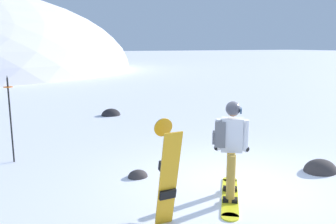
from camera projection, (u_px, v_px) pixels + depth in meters
The scene contains 7 objects.
ground_plane at pixel (235, 185), 6.80m from camera, with size 300.00×300.00×0.00m, color white.
snowboarder_main at pixel (230, 147), 6.09m from camera, with size 1.19×1.55×1.71m.
spare_snowboard at pixel (168, 174), 5.06m from camera, with size 0.28×0.39×1.62m.
piste_marker_near at pixel (10, 113), 7.93m from camera, with size 0.20×0.20×1.99m.
rock_dark at pixel (320, 171), 7.53m from camera, with size 0.74×0.63×0.52m.
rock_mid at pixel (111, 115), 13.53m from camera, with size 0.73×0.62×0.51m.
rock_small at pixel (138, 177), 7.21m from camera, with size 0.41×0.35×0.29m.
Camera 1 is at (-3.99, -5.19, 2.64)m, focal length 37.81 mm.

